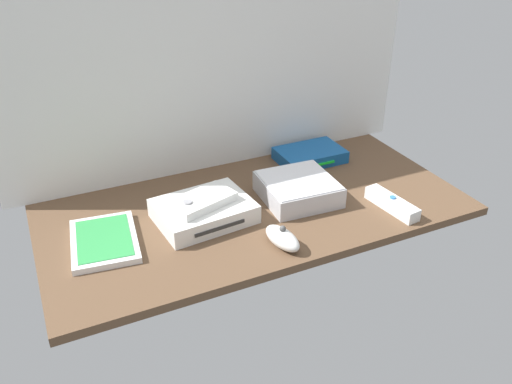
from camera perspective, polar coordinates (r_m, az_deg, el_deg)
The scene contains 9 objects.
ground_plane at distance 126.86cm, azimuth 0.00°, elevation -1.96°, with size 100.00×48.00×2.00cm, color brown.
back_wall at distance 134.81cm, azimuth -4.61°, elevation 15.21°, with size 110.00×1.20×64.00cm, color white.
game_console at distance 121.17cm, azimuth -5.69°, elevation -2.01°, with size 22.41×17.98×4.40cm.
mini_computer at distance 128.79cm, azimuth 4.55°, elevation 0.34°, with size 17.92×17.92×5.30cm.
game_case at distance 117.40cm, azimuth -16.01°, elevation -5.17°, with size 15.81×20.51×1.56cm.
network_router at distance 147.94cm, azimuth 5.83°, elevation 3.98°, with size 18.03×12.43×3.40cm.
remote_wand at distance 128.63cm, azimuth 14.42°, elevation -1.22°, with size 5.28×15.12×3.40cm.
remote_nunchuk at distance 111.88cm, azimuth 2.86°, elevation -4.98°, with size 6.26×10.66×5.10cm.
remote_classic_pad at distance 118.78cm, azimuth -5.82°, elevation -0.92°, with size 16.14×11.96×2.40cm.
Camera 1 is at (-45.84, -97.58, 65.87)cm, focal length 37.11 mm.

